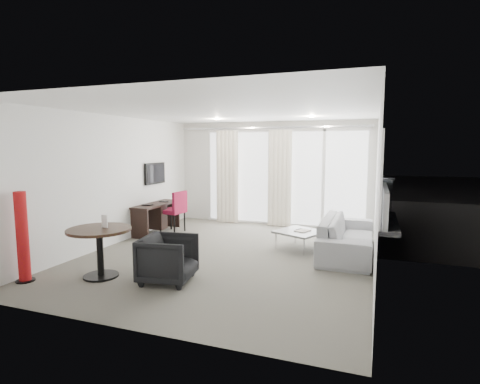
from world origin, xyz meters
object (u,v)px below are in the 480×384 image
(desk, at_px, (157,218))
(rattan_chair_b, at_px, (347,206))
(sofa, at_px, (347,236))
(desk_chair, at_px, (172,211))
(tub_armchair, at_px, (168,259))
(rattan_chair_a, at_px, (317,200))
(round_table, at_px, (100,253))
(red_lamp, at_px, (22,237))
(coffee_table, at_px, (299,240))

(desk, relative_size, rattan_chair_b, 1.78)
(sofa, bearing_deg, desk_chair, 83.21)
(sofa, bearing_deg, tub_armchair, 135.47)
(rattan_chair_a, relative_size, rattan_chair_b, 1.03)
(desk_chair, bearing_deg, tub_armchair, -53.54)
(round_table, bearing_deg, rattan_chair_b, 61.23)
(sofa, bearing_deg, rattan_chair_a, 16.01)
(rattan_chair_a, bearing_deg, rattan_chair_b, -45.31)
(desk, relative_size, rattan_chair_a, 1.74)
(rattan_chair_a, xyz_separation_m, rattan_chair_b, (0.90, -0.70, -0.01))
(red_lamp, height_order, rattan_chair_a, red_lamp)
(tub_armchair, bearing_deg, rattan_chair_b, -29.46)
(desk, height_order, desk_chair, desk_chair)
(desk_chair, height_order, tub_armchair, desk_chair)
(desk, height_order, rattan_chair_a, rattan_chair_a)
(coffee_table, distance_m, sofa, 0.91)
(coffee_table, height_order, sofa, sofa)
(rattan_chair_b, bearing_deg, desk, -167.10)
(rattan_chair_b, bearing_deg, rattan_chair_a, 118.83)
(coffee_table, height_order, rattan_chair_a, rattan_chair_a)
(desk_chair, xyz_separation_m, sofa, (3.96, -0.47, -0.15))
(desk_chair, xyz_separation_m, coffee_table, (3.06, -0.46, -0.31))
(round_table, xyz_separation_m, rattan_chair_b, (3.21, 5.86, 0.03))
(round_table, distance_m, rattan_chair_a, 6.95)
(sofa, bearing_deg, red_lamp, 125.53)
(desk, distance_m, desk_chair, 0.39)
(rattan_chair_a, bearing_deg, desk, -138.05)
(round_table, relative_size, sofa, 0.41)
(coffee_table, bearing_deg, rattan_chair_a, 93.48)
(round_table, xyz_separation_m, sofa, (3.45, 2.59, -0.04))
(tub_armchair, relative_size, sofa, 0.33)
(tub_armchair, height_order, sofa, tub_armchair)
(tub_armchair, bearing_deg, round_table, 90.46)
(red_lamp, distance_m, rattan_chair_b, 7.62)
(round_table, bearing_deg, desk, 106.11)
(desk_chair, height_order, coffee_table, desk_chair)
(sofa, xyz_separation_m, rattan_chair_a, (-1.14, 3.97, 0.08))
(tub_armchair, relative_size, coffee_table, 0.96)
(desk, xyz_separation_m, rattan_chair_a, (3.15, 3.67, 0.08))
(sofa, bearing_deg, desk, 85.94)
(coffee_table, bearing_deg, desk_chair, 171.55)
(tub_armchair, height_order, coffee_table, tub_armchair)
(red_lamp, distance_m, rattan_chair_a, 7.80)
(tub_armchair, bearing_deg, red_lamp, 100.72)
(red_lamp, bearing_deg, sofa, 35.53)
(desk, distance_m, red_lamp, 3.44)
(desk, bearing_deg, coffee_table, -4.85)
(desk_chair, distance_m, sofa, 3.99)
(desk, height_order, tub_armchair, tub_armchair)
(red_lamp, xyz_separation_m, rattan_chair_a, (3.23, 7.09, -0.25))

